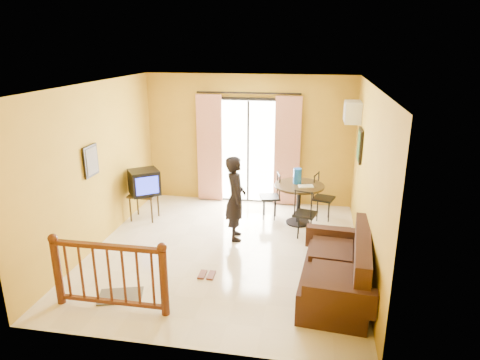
% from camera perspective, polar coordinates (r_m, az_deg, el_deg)
% --- Properties ---
extents(ground, '(5.00, 5.00, 0.00)m').
position_cam_1_polar(ground, '(7.45, -1.96, -9.41)').
color(ground, beige).
rests_on(ground, ground).
extents(room_shell, '(5.00, 5.00, 5.00)m').
position_cam_1_polar(room_shell, '(6.85, -2.11, 3.38)').
color(room_shell, white).
rests_on(room_shell, ground).
extents(balcony_door, '(2.25, 0.14, 2.46)m').
position_cam_1_polar(balcony_door, '(9.29, 1.09, 3.97)').
color(balcony_door, black).
rests_on(balcony_door, ground).
extents(tv_table, '(0.54, 0.45, 0.54)m').
position_cam_1_polar(tv_table, '(8.78, -12.70, -2.26)').
color(tv_table, black).
rests_on(tv_table, ground).
extents(television, '(0.73, 0.72, 0.49)m').
position_cam_1_polar(television, '(8.66, -12.66, -0.28)').
color(television, black).
rests_on(television, tv_table).
extents(picture_left, '(0.05, 0.42, 0.52)m').
position_cam_1_polar(picture_left, '(7.48, -19.27, 2.42)').
color(picture_left, black).
rests_on(picture_left, room_shell).
extents(dining_table, '(0.96, 0.96, 0.80)m').
position_cam_1_polar(dining_table, '(8.37, 7.88, -1.70)').
color(dining_table, black).
rests_on(dining_table, ground).
extents(water_jug, '(0.16, 0.16, 0.30)m').
position_cam_1_polar(water_jug, '(8.34, 7.66, 0.53)').
color(water_jug, blue).
rests_on(water_jug, dining_table).
extents(serving_tray, '(0.31, 0.24, 0.02)m').
position_cam_1_polar(serving_tray, '(8.22, 8.77, -0.83)').
color(serving_tray, beige).
rests_on(serving_tray, dining_table).
extents(dining_chairs, '(1.56, 1.38, 0.95)m').
position_cam_1_polar(dining_chairs, '(8.55, 7.78, -5.85)').
color(dining_chairs, black).
rests_on(dining_chairs, ground).
extents(air_conditioner, '(0.31, 0.60, 0.40)m').
position_cam_1_polar(air_conditioner, '(8.55, 14.75, 8.77)').
color(air_conditioner, white).
rests_on(air_conditioner, room_shell).
extents(botanical_print, '(0.05, 0.50, 0.60)m').
position_cam_1_polar(botanical_print, '(8.01, 15.67, 4.47)').
color(botanical_print, black).
rests_on(botanical_print, room_shell).
extents(coffee_table, '(0.51, 0.91, 0.41)m').
position_cam_1_polar(coffee_table, '(7.21, 12.72, -8.44)').
color(coffee_table, black).
rests_on(coffee_table, ground).
extents(bowl, '(0.26, 0.26, 0.06)m').
position_cam_1_polar(bowl, '(7.17, 12.80, -7.15)').
color(bowl, '#592A1E').
rests_on(bowl, coffee_table).
extents(sofa, '(1.04, 1.98, 0.91)m').
position_cam_1_polar(sofa, '(6.28, 13.18, -11.94)').
color(sofa, '#331B13').
rests_on(sofa, ground).
extents(standing_person, '(0.49, 0.63, 1.54)m').
position_cam_1_polar(standing_person, '(7.61, -0.60, -2.45)').
color(standing_person, black).
rests_on(standing_person, ground).
extents(stair_balustrade, '(1.63, 0.13, 1.04)m').
position_cam_1_polar(stair_balustrade, '(5.97, -17.07, -11.53)').
color(stair_balustrade, '#471E0F').
rests_on(stair_balustrade, ground).
extents(doormat, '(0.69, 0.56, 0.02)m').
position_cam_1_polar(doormat, '(6.46, -15.63, -14.65)').
color(doormat, '#555044').
rests_on(doormat, ground).
extents(sandals, '(0.24, 0.25, 0.03)m').
position_cam_1_polar(sandals, '(6.74, -4.45, -12.50)').
color(sandals, '#592A1E').
rests_on(sandals, ground).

